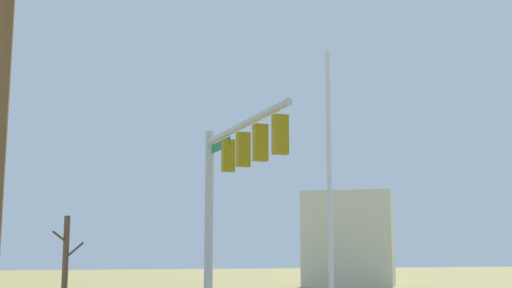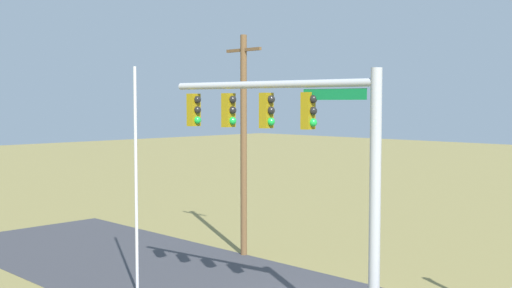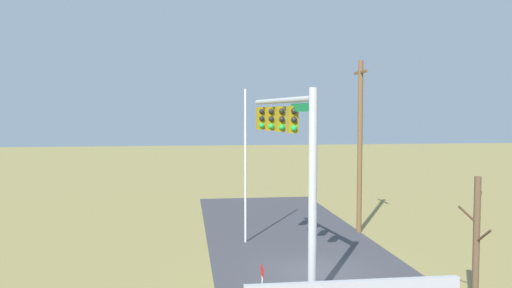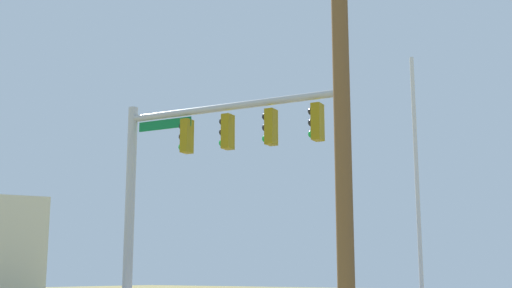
{
  "view_description": "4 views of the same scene",
  "coord_description": "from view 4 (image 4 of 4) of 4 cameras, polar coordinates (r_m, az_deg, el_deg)",
  "views": [
    {
      "loc": [
        -17.6,
        2.08,
        3.33
      ],
      "look_at": [
        0.05,
        -1.76,
        6.15
      ],
      "focal_mm": 46.0,
      "sensor_mm": 36.0,
      "label": 1
    },
    {
      "loc": [
        11.95,
        -13.78,
        6.17
      ],
      "look_at": [
        0.3,
        -2.09,
        5.11
      ],
      "focal_mm": 44.55,
      "sensor_mm": 36.0,
      "label": 2
    },
    {
      "loc": [
        19.61,
        -4.96,
        6.22
      ],
      "look_at": [
        -0.79,
        -2.23,
        4.98
      ],
      "focal_mm": 36.75,
      "sensor_mm": 36.0,
      "label": 3
    },
    {
      "loc": [
        -11.21,
        12.84,
        2.17
      ],
      "look_at": [
        -1.0,
        -1.33,
        5.51
      ],
      "focal_mm": 47.54,
      "sensor_mm": 36.0,
      "label": 4
    }
  ],
  "objects": [
    {
      "name": "utility_pole",
      "position": [
        10.4,
        7.25,
        2.85
      ],
      "size": [
        1.9,
        0.26,
        8.9
      ],
      "color": "brown",
      "rests_on": "ground_plane"
    },
    {
      "name": "flagpole",
      "position": [
        16.29,
        13.49,
        -5.26
      ],
      "size": [
        0.1,
        0.1,
        7.34
      ],
      "primitive_type": "cylinder",
      "color": "silver",
      "rests_on": "ground_plane"
    },
    {
      "name": "signal_mast",
      "position": [
        18.97,
        -5.59,
        -2.01
      ],
      "size": [
        6.49,
        1.2,
        7.02
      ],
      "color": "#B2B5BA",
      "rests_on": "ground_plane"
    }
  ]
}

